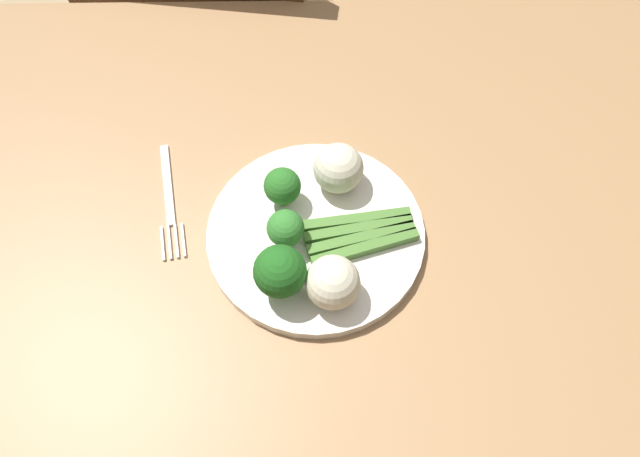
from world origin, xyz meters
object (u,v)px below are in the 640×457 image
object	(u,v)px
broccoli_front	(283,186)
fork	(170,201)
plate	(320,234)
broccoli_back_right	(281,272)
broccoli_back	(287,229)
dining_table	(317,301)
asparagus_bundle	(361,234)
cauliflower_right	(334,282)
chair	(219,53)
cauliflower_outer_edge	(339,168)

from	to	relation	value
broccoli_front	fork	world-z (taller)	broccoli_front
plate	broccoli_back_right	bearing A→B (deg)	59.96
broccoli_back	broccoli_back_right	xyz separation A→B (m)	(0.00, 0.06, 0.01)
plate	dining_table	bearing A→B (deg)	83.47
asparagus_bundle	cauliflower_right	world-z (taller)	cauliflower_right
broccoli_front	broccoli_back	xyz separation A→B (m)	(-0.00, 0.06, -0.00)
broccoli_back	cauliflower_right	bearing A→B (deg)	127.35
plate	broccoli_back_right	distance (m)	0.09
dining_table	asparagus_bundle	size ratio (longest dim) A/B	9.18
broccoli_front	cauliflower_right	world-z (taller)	cauliflower_right
chair	cauliflower_outer_edge	xyz separation A→B (m)	(-0.21, 0.48, 0.28)
chair	fork	bearing A→B (deg)	99.03
fork	broccoli_front	bearing A→B (deg)	75.43
broccoli_back_right	plate	bearing A→B (deg)	-120.04
chair	asparagus_bundle	bearing A→B (deg)	121.02
dining_table	chair	world-z (taller)	chair
fork	cauliflower_outer_edge	bearing A→B (deg)	83.69
broccoli_front	broccoli_back	distance (m)	0.06
broccoli_front	broccoli_back	bearing A→B (deg)	94.47
cauliflower_right	cauliflower_outer_edge	bearing A→B (deg)	-94.00
cauliflower_outer_edge	fork	size ratio (longest dim) A/B	0.36
plate	cauliflower_right	size ratio (longest dim) A/B	4.29
chair	fork	size ratio (longest dim) A/B	5.25
asparagus_bundle	dining_table	bearing A→B (deg)	14.85
asparagus_bundle	cauliflower_outer_edge	xyz separation A→B (m)	(0.02, -0.08, 0.02)
asparagus_bundle	cauliflower_outer_edge	bearing A→B (deg)	-84.66
cauliflower_right	asparagus_bundle	bearing A→B (deg)	-115.45
chair	broccoli_back	bearing A→B (deg)	113.20
dining_table	chair	distance (m)	0.62
dining_table	broccoli_back_right	xyz separation A→B (m)	(0.04, 0.04, 0.16)
chair	broccoli_front	bearing A→B (deg)	114.33
broccoli_back	cauliflower_right	world-z (taller)	cauliflower_right
dining_table	broccoli_front	distance (m)	0.18
cauliflower_outer_edge	cauliflower_right	size ratio (longest dim) A/B	1.01
dining_table	fork	distance (m)	0.22
chair	cauliflower_outer_edge	bearing A→B (deg)	121.88
dining_table	plate	bearing A→B (deg)	-96.53
plate	cauliflower_right	bearing A→B (deg)	99.43
broccoli_back	fork	distance (m)	0.16
chair	cauliflower_right	bearing A→B (deg)	115.91
dining_table	cauliflower_outer_edge	distance (m)	0.19
chair	cauliflower_right	xyz separation A→B (m)	(-0.20, 0.63, 0.28)
dining_table	cauliflower_right	size ratio (longest dim) A/B	20.77
broccoli_back_right	broccoli_back	bearing A→B (deg)	-94.37
broccoli_back	broccoli_front	bearing A→B (deg)	-85.53
chair	cauliflower_right	distance (m)	0.72
chair	broccoli_back	xyz separation A→B (m)	(-0.15, 0.56, 0.28)
chair	plate	size ratio (longest dim) A/B	3.45
chair	cauliflower_right	world-z (taller)	chair
plate	asparagus_bundle	xyz separation A→B (m)	(-0.05, 0.01, 0.01)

